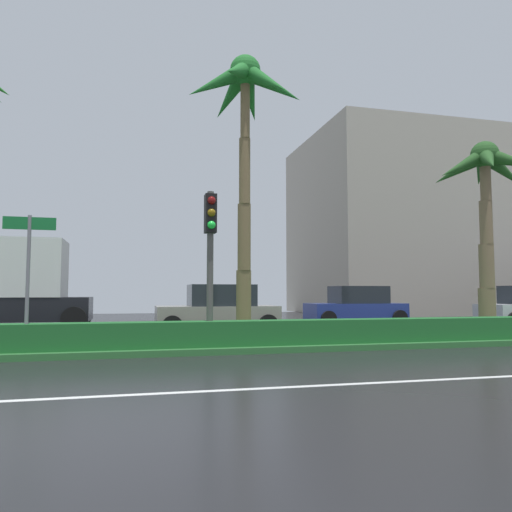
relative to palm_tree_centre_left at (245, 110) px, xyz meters
name	(u,v)px	position (x,y,z in m)	size (l,w,h in m)	color
ground_plane	(92,347)	(-4.13, 0.57, -6.81)	(90.00, 42.00, 0.10)	black
near_lane_divider_stripe	(54,399)	(-4.13, -6.43, -6.76)	(81.00, 0.14, 0.01)	white
median_strip	(89,346)	(-4.13, -0.43, -6.69)	(85.50, 4.00, 0.15)	#2D6B33
median_hedge	(85,336)	(-4.13, -1.83, -6.31)	(76.50, 0.70, 0.60)	#1E6028
palm_tree_centre_left	(245,110)	(0.00, 0.00, 0.00)	(3.59, 3.42, 8.23)	brown
palm_tree_centre	(485,185)	(8.14, 0.03, -1.77)	(3.51, 3.38, 6.29)	brown
traffic_signal_median_right	(210,239)	(-1.28, -1.77, -4.01)	(0.28, 0.43, 3.78)	#4C4C47
street_name_sign	(28,263)	(-5.35, -1.95, -4.68)	(1.10, 0.08, 3.00)	slate
box_truck_lead	(5,290)	(-7.77, 6.77, -5.22)	(6.40, 2.64, 3.46)	black
car_in_traffic_second	(218,310)	(-0.09, 3.85, -5.94)	(4.30, 2.02, 1.72)	gray
car_in_traffic_third	(356,306)	(6.57, 6.53, -5.94)	(4.30, 2.02, 1.72)	navy
building_far_right	(442,228)	(19.03, 17.92, -0.62)	(20.41, 11.56, 12.29)	#A89E8E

